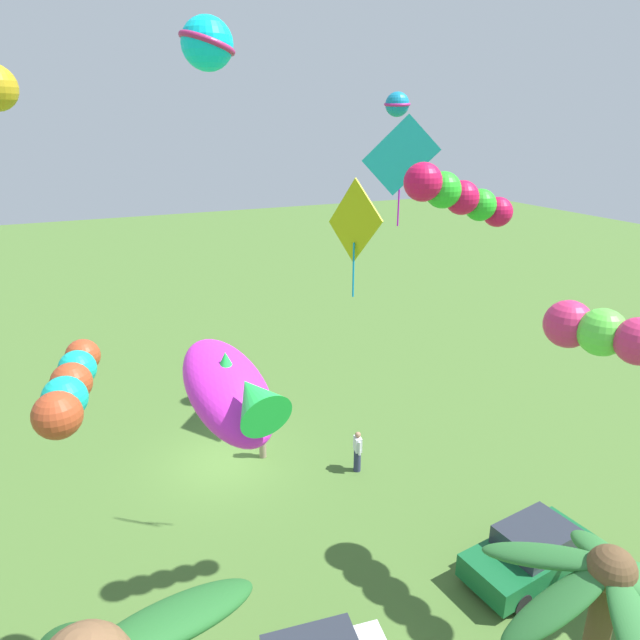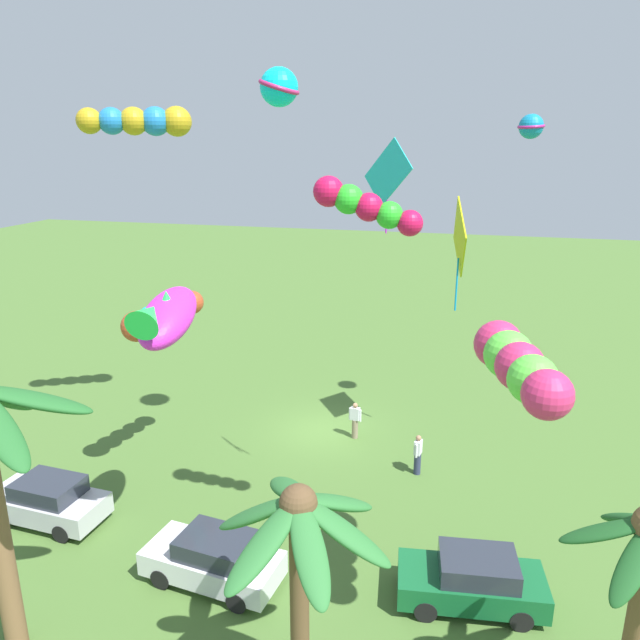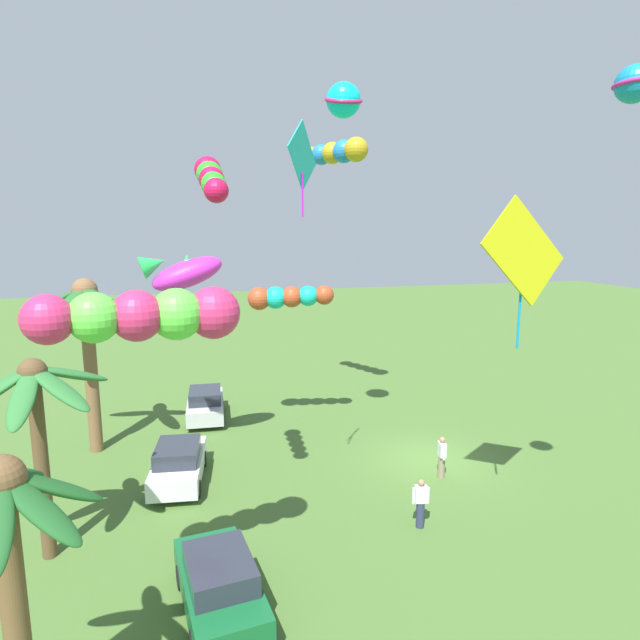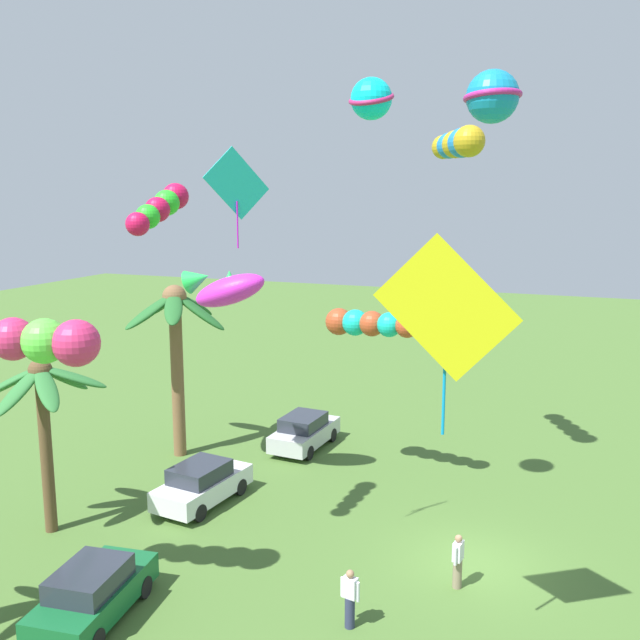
{
  "view_description": "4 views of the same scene",
  "coord_description": "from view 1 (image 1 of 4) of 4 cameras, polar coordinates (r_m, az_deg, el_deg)",
  "views": [
    {
      "loc": [
        4.09,
        17.77,
        12.02
      ],
      "look_at": [
        -2.19,
        3.91,
        6.59
      ],
      "focal_mm": 31.51,
      "sensor_mm": 36.0,
      "label": 1
    },
    {
      "loc": [
        -5.74,
        22.96,
        12.08
      ],
      "look_at": [
        -0.92,
        4.04,
        6.25
      ],
      "focal_mm": 33.9,
      "sensor_mm": 36.0,
      "label": 2
    },
    {
      "loc": [
        -18.01,
        9.5,
        9.24
      ],
      "look_at": [
        -0.37,
        4.68,
        6.04
      ],
      "focal_mm": 29.4,
      "sensor_mm": 36.0,
      "label": 3
    },
    {
      "loc": [
        -19.75,
        -2.59,
        10.97
      ],
      "look_at": [
        -0.86,
        4.64,
        7.3
      ],
      "focal_mm": 39.23,
      "sensor_mm": 36.0,
      "label": 4
    }
  ],
  "objects": [
    {
      "name": "kite_tube_1",
      "position": [
        14.18,
        -24.06,
        -6.18
      ],
      "size": [
        1.59,
        3.75,
        1.09
      ],
      "color": "#B44322"
    },
    {
      "name": "kite_ball_4",
      "position": [
        22.02,
        7.85,
        20.88
      ],
      "size": [
        1.33,
        1.33,
        0.88
      ],
      "color": "#1484B4"
    },
    {
      "name": "kite_fish_2",
      "position": [
        9.77,
        -9.03,
        -7.06
      ],
      "size": [
        1.63,
        3.26,
        1.79
      ],
      "color": "#EB2BD6"
    },
    {
      "name": "ground_plane",
      "position": [
        21.84,
        -9.8,
        -14.06
      ],
      "size": [
        120.0,
        120.0,
        0.0
      ],
      "primitive_type": "plane",
      "color": "#476B2D"
    },
    {
      "name": "spectator_0",
      "position": [
        20.72,
        3.83,
        -13.14
      ],
      "size": [
        0.3,
        0.54,
        1.59
      ],
      "color": "#2D3351",
      "rests_on": "ground"
    },
    {
      "name": "kite_diamond_6",
      "position": [
        20.29,
        3.52,
        9.78
      ],
      "size": [
        0.56,
        3.09,
        4.35
      ],
      "color": "#BCBD10"
    },
    {
      "name": "kite_tube_7",
      "position": [
        14.09,
        28.9,
        -1.69
      ],
      "size": [
        1.85,
        4.2,
        1.19
      ],
      "color": "#D82B65"
    },
    {
      "name": "spectator_1",
      "position": [
        21.52,
        -5.88,
        -11.83
      ],
      "size": [
        0.54,
        0.29,
        1.59
      ],
      "color": "gray",
      "rests_on": "ground"
    },
    {
      "name": "kite_tube_8",
      "position": [
        11.85,
        13.76,
        12.16
      ],
      "size": [
        2.67,
        0.76,
        1.4
      ],
      "color": "#D21247"
    },
    {
      "name": "kite_ball_0",
      "position": [
        14.73,
        -11.39,
        25.82
      ],
      "size": [
        1.47,
        1.48,
        1.22
      ],
      "color": "#0BD5E5"
    },
    {
      "name": "palm_tree_0",
      "position": [
        11.16,
        26.69,
        -25.25
      ],
      "size": [
        3.8,
        3.82,
        5.82
      ],
      "color": "brown",
      "rests_on": "ground"
    },
    {
      "name": "parked_car_0",
      "position": [
        17.77,
        20.68,
        -21.19
      ],
      "size": [
        4.07,
        2.14,
        1.51
      ],
      "color": "#145B2D",
      "rests_on": "ground"
    },
    {
      "name": "kite_diamond_5",
      "position": [
        13.95,
        8.2,
        16.07
      ],
      "size": [
        1.5,
        1.17,
        2.61
      ],
      "color": "#20C3C4"
    }
  ]
}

